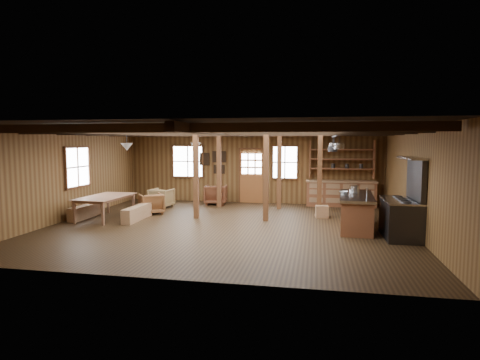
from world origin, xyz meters
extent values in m
cube|color=black|center=(0.00, 0.00, -0.01)|extent=(10.00, 9.00, 0.02)
cube|color=black|center=(0.00, 0.00, 2.81)|extent=(10.00, 9.00, 0.02)
cube|color=#4F3016|center=(-5.01, 0.00, 1.40)|extent=(0.02, 9.00, 2.80)
cube|color=#4F3016|center=(5.01, 0.00, 1.40)|extent=(0.02, 9.00, 2.80)
cube|color=#4F3016|center=(0.00, 4.51, 1.40)|extent=(10.00, 0.02, 2.80)
cube|color=#4F3016|center=(0.00, -4.51, 1.40)|extent=(10.00, 0.02, 2.80)
cube|color=black|center=(0.00, -3.50, 2.68)|extent=(9.80, 0.12, 0.18)
cube|color=black|center=(0.00, -2.00, 2.68)|extent=(9.80, 0.12, 0.18)
cube|color=black|center=(0.00, -0.50, 2.68)|extent=(9.80, 0.12, 0.18)
cube|color=black|center=(0.00, 1.00, 2.68)|extent=(9.80, 0.12, 0.18)
cube|color=black|center=(0.00, 2.50, 2.68)|extent=(9.80, 0.12, 0.18)
cube|color=black|center=(0.00, 3.80, 2.68)|extent=(9.80, 0.12, 0.18)
cube|color=black|center=(0.00, 0.00, 2.68)|extent=(0.18, 8.82, 0.18)
cube|color=#4B2F15|center=(-1.20, 1.00, 1.40)|extent=(0.15, 0.15, 2.80)
cube|color=#4B2F15|center=(-1.00, 3.20, 1.40)|extent=(0.15, 0.15, 2.80)
cube|color=#4B2F15|center=(1.00, 1.00, 1.40)|extent=(0.15, 0.15, 2.80)
cube|color=#4B2F15|center=(1.20, 3.20, 1.40)|extent=(0.15, 0.15, 2.80)
cube|color=#4B2F15|center=(2.60, 2.00, 1.40)|extent=(0.15, 0.15, 2.80)
cube|color=brown|center=(0.00, 4.45, 0.55)|extent=(0.90, 0.06, 1.10)
cube|color=#4B2F15|center=(-0.48, 4.45, 1.05)|extent=(0.06, 0.08, 2.10)
cube|color=#4B2F15|center=(0.48, 4.45, 1.05)|extent=(0.06, 0.08, 2.10)
cube|color=#4B2F15|center=(0.00, 4.45, 2.12)|extent=(1.02, 0.08, 0.06)
cube|color=white|center=(0.00, 4.45, 1.55)|extent=(0.84, 0.02, 0.90)
cube|color=white|center=(-2.60, 4.46, 1.60)|extent=(1.20, 0.02, 1.20)
cube|color=#4B2F15|center=(-2.60, 4.46, 1.60)|extent=(1.32, 0.06, 1.32)
cube|color=white|center=(1.30, 4.46, 1.60)|extent=(0.90, 0.02, 1.20)
cube|color=#4B2F15|center=(1.30, 4.46, 1.60)|extent=(1.02, 0.06, 1.32)
cube|color=white|center=(-4.96, 0.50, 1.60)|extent=(0.02, 1.20, 1.20)
cube|color=#4B2F15|center=(-4.96, 0.50, 1.60)|extent=(0.14, 1.24, 1.32)
cube|color=beige|center=(-1.30, 4.46, 1.80)|extent=(0.50, 0.03, 0.40)
cube|color=black|center=(-1.30, 4.45, 1.80)|extent=(0.55, 0.02, 0.45)
cube|color=beige|center=(-1.90, 4.46, 1.70)|extent=(0.35, 0.03, 0.45)
cube|color=black|center=(-1.90, 4.45, 1.70)|extent=(0.40, 0.02, 0.50)
cube|color=beige|center=(-1.30, 4.46, 1.30)|extent=(0.40, 0.03, 0.30)
cube|color=black|center=(-1.30, 4.45, 1.30)|extent=(0.45, 0.02, 0.35)
cube|color=brown|center=(3.40, 4.20, 0.45)|extent=(2.50, 0.55, 0.90)
cube|color=brown|center=(3.40, 4.18, 0.93)|extent=(2.55, 0.60, 0.06)
cube|color=brown|center=(3.40, 4.25, 1.40)|extent=(2.30, 0.35, 0.04)
cube|color=brown|center=(3.40, 4.25, 1.75)|extent=(2.30, 0.35, 0.04)
cube|color=brown|center=(3.40, 4.25, 2.10)|extent=(2.30, 0.35, 0.04)
cube|color=brown|center=(2.25, 4.25, 1.75)|extent=(0.04, 0.35, 1.40)
cube|color=brown|center=(4.55, 4.25, 1.75)|extent=(0.04, 0.35, 1.40)
cylinder|color=#303033|center=(-3.00, 0.00, 2.58)|extent=(0.02, 0.02, 0.45)
cone|color=silver|center=(-3.00, 0.00, 2.25)|extent=(0.36, 0.36, 0.22)
cylinder|color=#303033|center=(-1.50, 2.00, 2.58)|extent=(0.02, 0.02, 0.45)
cone|color=silver|center=(-1.50, 2.00, 2.25)|extent=(0.36, 0.36, 0.22)
cylinder|color=#303033|center=(2.96, 0.30, 2.55)|extent=(0.04, 3.00, 0.04)
cylinder|color=#303033|center=(3.01, -1.05, 2.46)|extent=(0.01, 0.01, 0.18)
cylinder|color=#B6B8BD|center=(3.01, -1.05, 2.30)|extent=(0.25, 0.25, 0.14)
cylinder|color=#303033|center=(2.89, -0.51, 2.42)|extent=(0.01, 0.01, 0.26)
cylinder|color=#303033|center=(2.89, -0.51, 2.22)|extent=(0.23, 0.23, 0.14)
cylinder|color=#303033|center=(2.95, 0.03, 2.46)|extent=(0.01, 0.01, 0.18)
cylinder|color=#B6B8BD|center=(2.95, 0.03, 2.30)|extent=(0.21, 0.21, 0.14)
cylinder|color=#303033|center=(2.97, 0.57, 2.41)|extent=(0.01, 0.01, 0.29)
cylinder|color=#303033|center=(2.97, 0.57, 2.19)|extent=(0.21, 0.21, 0.14)
cylinder|color=#303033|center=(2.97, 1.11, 2.45)|extent=(0.01, 0.01, 0.19)
cylinder|color=#B6B8BD|center=(2.97, 1.11, 2.29)|extent=(0.25, 0.25, 0.14)
cylinder|color=#303033|center=(3.00, 1.65, 2.46)|extent=(0.01, 0.01, 0.18)
cylinder|color=#303033|center=(3.00, 1.65, 2.30)|extent=(0.21, 0.21, 0.14)
cube|color=brown|center=(3.60, 0.44, 0.43)|extent=(0.96, 2.45, 0.86)
cube|color=#B6B8BD|center=(3.60, 0.44, 0.90)|extent=(1.05, 2.55, 0.08)
cylinder|color=#303033|center=(3.60, -0.16, 0.90)|extent=(0.44, 0.44, 0.06)
cylinder|color=#B6B8BD|center=(3.80, -0.16, 1.05)|extent=(0.03, 0.03, 0.30)
cube|color=brown|center=(2.69, 1.80, 0.19)|extent=(0.47, 0.36, 0.39)
cube|color=#303033|center=(4.60, -0.50, 0.46)|extent=(0.82, 1.54, 0.93)
cube|color=#B6B8BD|center=(4.60, -0.50, 0.95)|extent=(0.84, 1.56, 0.04)
cube|color=#303033|center=(4.92, -0.50, 1.49)|extent=(0.12, 1.54, 1.03)
cube|color=#B6B8BD|center=(4.80, -0.50, 2.01)|extent=(0.40, 1.65, 0.05)
imported|color=brown|center=(-3.90, 0.35, 0.36)|extent=(1.20, 2.07, 0.71)
cube|color=brown|center=(-4.65, 0.35, 0.21)|extent=(0.28, 1.50, 0.41)
cube|color=brown|center=(-2.90, 0.35, 0.22)|extent=(0.29, 1.57, 0.43)
imported|color=brown|center=(-2.89, 1.43, 0.34)|extent=(1.03, 1.03, 0.68)
imported|color=#5A2E1B|center=(-1.28, 3.80, 0.37)|extent=(0.86, 0.88, 0.74)
imported|color=olive|center=(-3.06, 2.75, 0.35)|extent=(0.84, 0.86, 0.69)
cylinder|color=#B6B8BD|center=(3.60, 1.20, 1.02)|extent=(0.28, 0.28, 0.17)
imported|color=silver|center=(3.27, 0.71, 0.97)|extent=(0.31, 0.31, 0.06)
camera|label=1|loc=(2.49, -10.98, 2.43)|focal=30.00mm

